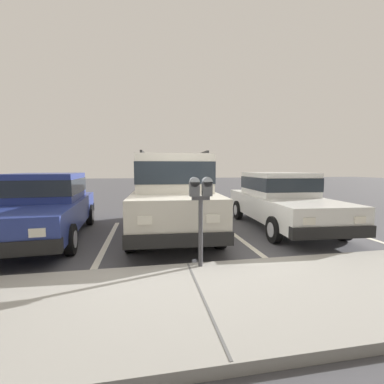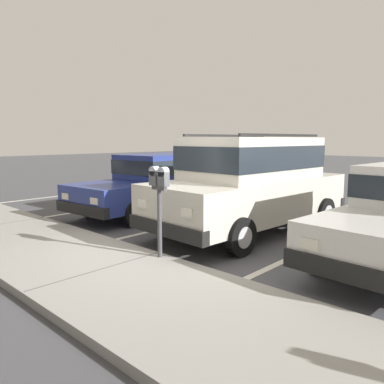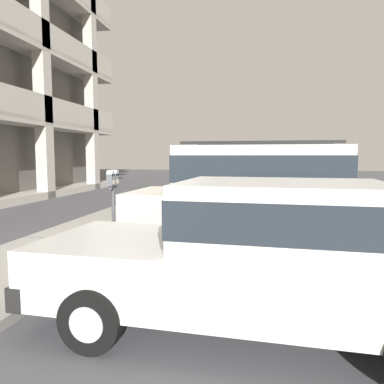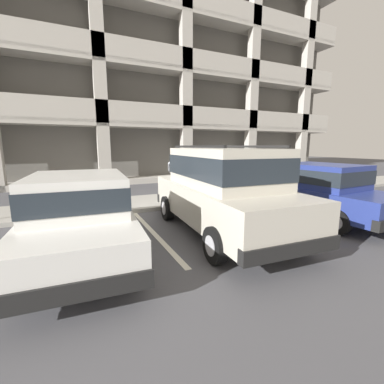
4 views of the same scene
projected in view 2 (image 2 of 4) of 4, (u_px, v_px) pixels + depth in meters
ground_plane at (168, 259)px, 6.22m from camera, size 80.00×80.00×0.10m
sidewalk at (101, 273)px, 5.27m from camera, size 40.00×2.20×0.12m
parking_stall_lines at (167, 227)px, 8.25m from camera, size 12.29×4.80×0.01m
silver_suv at (252, 180)px, 7.76m from camera, size 2.19×4.87×2.03m
dark_hatchback at (155, 182)px, 9.86m from camera, size 2.06×4.59×1.54m
parking_meter_near at (159, 190)px, 5.67m from camera, size 0.35×0.12×1.41m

